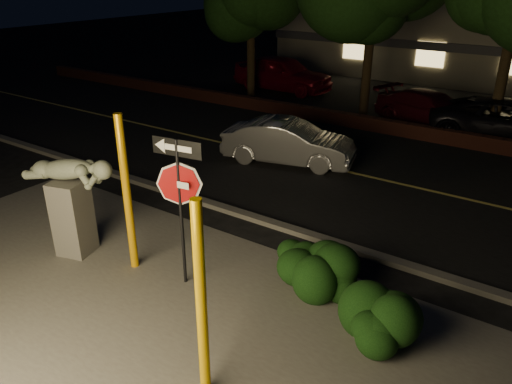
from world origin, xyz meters
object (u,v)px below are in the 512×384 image
yellow_pole_right (201,303)px  silver_sedan (288,142)px  parked_car_darkred (431,110)px  sculpture (70,195)px  parked_car_dark (509,121)px  yellow_pole_left (127,195)px  signpost (179,184)px  parked_car_red (283,73)px

yellow_pole_right → silver_sedan: yellow_pole_right is taller
yellow_pole_right → parked_car_darkred: size_ratio=0.68×
parked_car_darkred → silver_sedan: bearing=176.5°
sculpture → parked_car_dark: sculpture is taller
silver_sedan → parked_car_dark: (5.14, 6.13, 0.06)m
yellow_pole_left → silver_sedan: bearing=94.3°
yellow_pole_left → signpost: yellow_pole_left is taller
sculpture → parked_car_red: 16.13m
signpost → parked_car_red: bearing=106.1°
parked_car_red → parked_car_darkred: (7.83, -2.04, -0.19)m
parked_car_dark → signpost: bearing=157.4°
parked_car_red → parked_car_darkred: 8.09m
sculpture → silver_sedan: sculpture is taller
yellow_pole_left → sculpture: yellow_pole_left is taller
sculpture → signpost: bearing=-6.6°
sculpture → parked_car_red: (-4.52, 15.47, -0.50)m
parked_car_darkred → parked_car_red: bearing=93.0°
parked_car_dark → parked_car_red: bearing=70.3°
yellow_pole_right → parked_car_darkred: bearing=95.2°
signpost → parked_car_red: 16.68m
silver_sedan → parked_car_dark: parked_car_dark is taller
yellow_pole_left → parked_car_red: (-5.90, 15.19, -0.75)m
parked_car_dark → parked_car_darkred: bearing=78.0°
signpost → parked_car_red: signpost is taller
yellow_pole_left → parked_car_red: bearing=111.2°
sculpture → parked_car_red: size_ratio=0.44×
signpost → parked_car_dark: bearing=65.8°
yellow_pole_right → parked_car_dark: 14.72m
silver_sedan → parked_car_darkred: bearing=-35.6°
silver_sedan → parked_car_dark: 8.00m
parked_car_darkred → sculpture: bearing=-176.2°
parked_car_dark → sculpture: bearing=147.9°
sculpture → parked_car_dark: bearing=49.3°
yellow_pole_right → sculpture: size_ratio=1.39×
yellow_pole_right → silver_sedan: size_ratio=0.76×
silver_sedan → parked_car_red: size_ratio=0.81×
yellow_pole_right → parked_car_dark: (1.36, 14.64, -0.80)m
silver_sedan → parked_car_dark: size_ratio=0.78×
parked_car_red → parked_car_dark: (10.53, -2.25, -0.12)m
parked_car_dark → yellow_pole_left: bearing=152.6°
yellow_pole_left → parked_car_dark: (4.63, 12.94, -0.87)m
yellow_pole_left → parked_car_dark: size_ratio=0.62×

